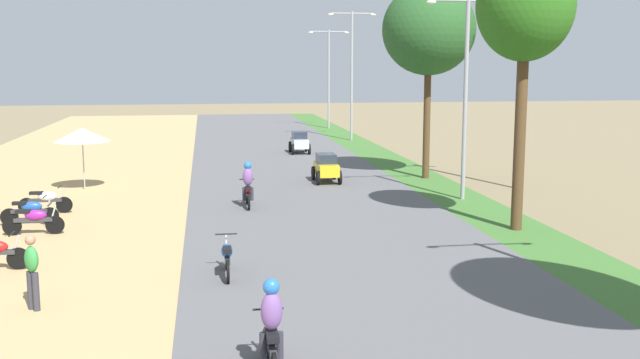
{
  "coord_description": "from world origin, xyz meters",
  "views": [
    {
      "loc": [
        -3.83,
        -3.93,
        5.23
      ],
      "look_at": [
        -0.23,
        19.2,
        1.51
      ],
      "focal_mm": 41.7,
      "sensor_mm": 36.0,
      "label": 1
    }
  ],
  "objects_px": {
    "pedestrian_on_shoulder": "(32,268)",
    "streetlamp_mid": "(466,84)",
    "streetlamp_farthest": "(329,72)",
    "motorbike_ahead_second": "(271,328)",
    "parked_motorbike_fourth": "(34,219)",
    "car_hatchback_yellow": "(326,167)",
    "motorbike_ahead_third": "(227,256)",
    "motorbike_ahead_fourth": "(248,186)",
    "median_tree_second": "(525,8)",
    "utility_pole_near": "(524,74)",
    "parked_motorbike_sixth": "(46,199)",
    "median_tree_third": "(429,30)",
    "parked_motorbike_fifth": "(30,210)",
    "vendor_umbrella": "(82,135)",
    "car_hatchback_silver": "(299,141)",
    "streetlamp_far": "(352,67)"
  },
  "relations": [
    {
      "from": "streetlamp_farthest",
      "to": "car_hatchback_silver",
      "type": "bearing_deg",
      "value": -105.37
    },
    {
      "from": "vendor_umbrella",
      "to": "streetlamp_mid",
      "type": "bearing_deg",
      "value": -16.98
    },
    {
      "from": "streetlamp_farthest",
      "to": "motorbike_ahead_second",
      "type": "xyz_separation_m",
      "value": [
        -8.62,
        -45.67,
        -3.6
      ]
    },
    {
      "from": "median_tree_second",
      "to": "streetlamp_mid",
      "type": "relative_size",
      "value": 1.13
    },
    {
      "from": "median_tree_second",
      "to": "streetlamp_farthest",
      "type": "xyz_separation_m",
      "value": [
        0.11,
        36.03,
        -2.35
      ]
    },
    {
      "from": "streetlamp_far",
      "to": "motorbike_ahead_second",
      "type": "bearing_deg",
      "value": -103.27
    },
    {
      "from": "parked_motorbike_fifth",
      "to": "streetlamp_far",
      "type": "xyz_separation_m",
      "value": [
        15.2,
        23.94,
        4.32
      ]
    },
    {
      "from": "utility_pole_near",
      "to": "car_hatchback_yellow",
      "type": "relative_size",
      "value": 4.55
    },
    {
      "from": "utility_pole_near",
      "to": "car_hatchback_silver",
      "type": "bearing_deg",
      "value": 120.33
    },
    {
      "from": "pedestrian_on_shoulder",
      "to": "motorbike_ahead_fourth",
      "type": "relative_size",
      "value": 0.9
    },
    {
      "from": "median_tree_second",
      "to": "car_hatchback_silver",
      "type": "distance_m",
      "value": 21.6
    },
    {
      "from": "pedestrian_on_shoulder",
      "to": "streetlamp_mid",
      "type": "relative_size",
      "value": 0.22
    },
    {
      "from": "parked_motorbike_fourth",
      "to": "utility_pole_near",
      "type": "bearing_deg",
      "value": 17.83
    },
    {
      "from": "parked_motorbike_fifth",
      "to": "motorbike_ahead_third",
      "type": "xyz_separation_m",
      "value": [
        6.03,
        -6.72,
        0.02
      ]
    },
    {
      "from": "streetlamp_farthest",
      "to": "car_hatchback_yellow",
      "type": "xyz_separation_m",
      "value": [
        -4.49,
        -26.15,
        -3.71
      ]
    },
    {
      "from": "vendor_umbrella",
      "to": "motorbike_ahead_third",
      "type": "xyz_separation_m",
      "value": [
        5.37,
        -13.4,
        -1.73
      ]
    },
    {
      "from": "median_tree_second",
      "to": "motorbike_ahead_third",
      "type": "xyz_separation_m",
      "value": [
        -9.06,
        -3.75,
        -6.23
      ]
    },
    {
      "from": "pedestrian_on_shoulder",
      "to": "parked_motorbike_fifth",
      "type": "bearing_deg",
      "value": 102.65
    },
    {
      "from": "parked_motorbike_sixth",
      "to": "utility_pole_near",
      "type": "xyz_separation_m",
      "value": [
        18.34,
        2.52,
        4.2
      ]
    },
    {
      "from": "parked_motorbike_fourth",
      "to": "parked_motorbike_sixth",
      "type": "relative_size",
      "value": 1.0
    },
    {
      "from": "pedestrian_on_shoulder",
      "to": "streetlamp_farthest",
      "type": "distance_m",
      "value": 43.87
    },
    {
      "from": "pedestrian_on_shoulder",
      "to": "streetlamp_farthest",
      "type": "xyz_separation_m",
      "value": [
        13.27,
        41.67,
        3.49
      ]
    },
    {
      "from": "parked_motorbike_fifth",
      "to": "median_tree_second",
      "type": "relative_size",
      "value": 0.21
    },
    {
      "from": "car_hatchback_yellow",
      "to": "motorbike_ahead_third",
      "type": "relative_size",
      "value": 1.11
    },
    {
      "from": "median_tree_third",
      "to": "motorbike_ahead_second",
      "type": "bearing_deg",
      "value": -113.55
    },
    {
      "from": "vendor_umbrella",
      "to": "streetlamp_farthest",
      "type": "bearing_deg",
      "value": 61.13
    },
    {
      "from": "parked_motorbike_fourth",
      "to": "median_tree_third",
      "type": "xyz_separation_m",
      "value": [
        14.91,
        8.87,
        6.03
      ]
    },
    {
      "from": "median_tree_second",
      "to": "motorbike_ahead_fourth",
      "type": "xyz_separation_m",
      "value": [
        -8.05,
        4.8,
        -5.95
      ]
    },
    {
      "from": "vendor_umbrella",
      "to": "streetlamp_far",
      "type": "relative_size",
      "value": 0.3
    },
    {
      "from": "median_tree_third",
      "to": "car_hatchback_silver",
      "type": "xyz_separation_m",
      "value": [
        -4.45,
        9.87,
        -5.84
      ]
    },
    {
      "from": "pedestrian_on_shoulder",
      "to": "vendor_umbrella",
      "type": "bearing_deg",
      "value": 94.76
    },
    {
      "from": "streetlamp_mid",
      "to": "car_hatchback_yellow",
      "type": "xyz_separation_m",
      "value": [
        -4.49,
        4.67,
        -3.66
      ]
    },
    {
      "from": "parked_motorbike_sixth",
      "to": "parked_motorbike_fourth",
      "type": "bearing_deg",
      "value": -84.64
    },
    {
      "from": "motorbike_ahead_third",
      "to": "motorbike_ahead_fourth",
      "type": "relative_size",
      "value": 1.0
    },
    {
      "from": "parked_motorbike_sixth",
      "to": "pedestrian_on_shoulder",
      "type": "xyz_separation_m",
      "value": [
        1.82,
        -10.47,
        0.41
      ]
    },
    {
      "from": "vendor_umbrella",
      "to": "parked_motorbike_fifth",
      "type": "bearing_deg",
      "value": -95.63
    },
    {
      "from": "parked_motorbike_fourth",
      "to": "car_hatchback_yellow",
      "type": "bearing_deg",
      "value": 38.95
    },
    {
      "from": "streetlamp_mid",
      "to": "utility_pole_near",
      "type": "relative_size",
      "value": 0.82
    },
    {
      "from": "motorbike_ahead_third",
      "to": "utility_pole_near",
      "type": "bearing_deg",
      "value": 41.8
    },
    {
      "from": "pedestrian_on_shoulder",
      "to": "motorbike_ahead_third",
      "type": "relative_size",
      "value": 0.9
    },
    {
      "from": "pedestrian_on_shoulder",
      "to": "streetlamp_farthest",
      "type": "height_order",
      "value": "streetlamp_farthest"
    },
    {
      "from": "parked_motorbike_fifth",
      "to": "pedestrian_on_shoulder",
      "type": "height_order",
      "value": "pedestrian_on_shoulder"
    },
    {
      "from": "streetlamp_farthest",
      "to": "motorbike_ahead_second",
      "type": "relative_size",
      "value": 4.22
    },
    {
      "from": "car_hatchback_silver",
      "to": "motorbike_ahead_third",
      "type": "height_order",
      "value": "car_hatchback_silver"
    },
    {
      "from": "median_tree_second",
      "to": "median_tree_third",
      "type": "xyz_separation_m",
      "value": [
        0.24,
        10.43,
        -0.21
      ]
    },
    {
      "from": "utility_pole_near",
      "to": "motorbike_ahead_third",
      "type": "distance_m",
      "value": 17.17
    },
    {
      "from": "motorbike_ahead_fourth",
      "to": "parked_motorbike_fifth",
      "type": "bearing_deg",
      "value": -165.48
    },
    {
      "from": "vendor_umbrella",
      "to": "streetlamp_farthest",
      "type": "height_order",
      "value": "streetlamp_farthest"
    },
    {
      "from": "parked_motorbike_fifth",
      "to": "motorbike_ahead_fourth",
      "type": "bearing_deg",
      "value": 14.52
    },
    {
      "from": "parked_motorbike_fifth",
      "to": "motorbike_ahead_third",
      "type": "relative_size",
      "value": 1.0
    }
  ]
}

